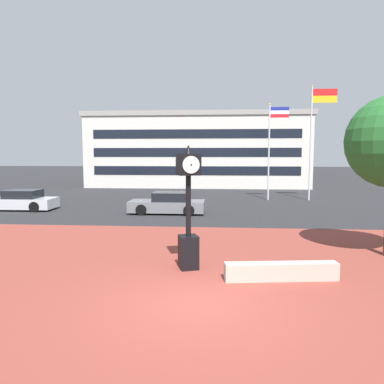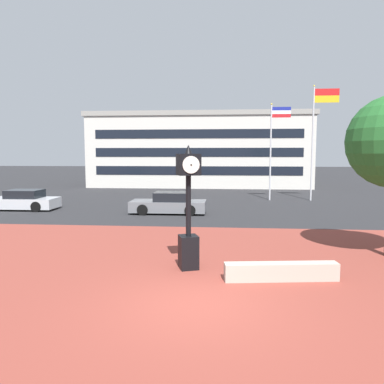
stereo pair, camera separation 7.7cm
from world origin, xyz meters
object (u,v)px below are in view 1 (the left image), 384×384
(civic_building, at_px, (199,150))
(flagpole_primary, at_px, (271,144))
(street_clock, at_px, (188,210))
(car_street_mid, at_px, (168,204))
(car_street_near, at_px, (21,201))
(flagpole_secondary, at_px, (314,131))

(civic_building, bearing_deg, flagpole_primary, -67.51)
(street_clock, height_order, flagpole_primary, flagpole_primary)
(car_street_mid, bearing_deg, street_clock, -168.64)
(street_clock, relative_size, car_street_mid, 0.85)
(car_street_near, bearing_deg, car_street_mid, -95.01)
(flagpole_primary, bearing_deg, car_street_mid, -134.40)
(car_street_mid, bearing_deg, civic_building, -1.53)
(car_street_mid, relative_size, flagpole_primary, 0.61)
(car_street_mid, xyz_separation_m, flagpole_primary, (6.97, 7.12, 3.74))
(flagpole_secondary, bearing_deg, civic_building, 121.85)
(flagpole_secondary, bearing_deg, car_street_near, -161.99)
(flagpole_primary, bearing_deg, street_clock, -105.09)
(car_street_near, distance_m, civic_building, 24.41)
(street_clock, height_order, civic_building, civic_building)
(car_street_mid, height_order, flagpole_primary, flagpole_primary)
(street_clock, bearing_deg, civic_building, 73.77)
(car_street_near, height_order, flagpole_primary, flagpole_primary)
(street_clock, bearing_deg, car_street_near, 116.94)
(car_street_near, distance_m, car_street_mid, 9.62)
(street_clock, xyz_separation_m, car_street_mid, (-2.17, 10.70, -1.27))
(car_street_mid, relative_size, flagpole_secondary, 0.52)
(car_street_mid, height_order, civic_building, civic_building)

